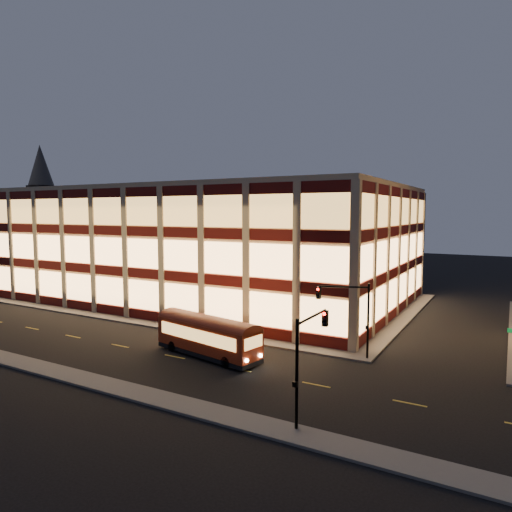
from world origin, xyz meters
The scene contains 10 objects.
ground centered at (0.00, 0.00, 0.00)m, with size 200.00×200.00×0.00m, color black.
sidewalk_office_south centered at (-3.00, 1.00, 0.07)m, with size 54.00×2.00×0.15m, color #514F4C.
sidewalk_office_east centered at (23.00, 17.00, 0.07)m, with size 2.00×30.00×0.15m, color #514F4C.
sidewalk_near centered at (0.00, -13.00, 0.07)m, with size 100.00×2.00×0.15m, color #514F4C.
office_building centered at (-2.91, 16.91, 7.25)m, with size 50.45×30.45×14.50m.
church_tower centered at (-70.00, 40.00, 9.00)m, with size 5.00×5.00×18.00m, color #2D2621.
church_spire centered at (-70.00, 40.00, 23.00)m, with size 6.00×6.00×10.00m, color #4C473F.
traffic_signal_far centered at (22.21, 0.24, 4.11)m, with size 3.79×1.87×6.00m.
traffic_signal_near centered at (23.50, -11.03, 4.13)m, with size 0.32×4.45×6.00m.
trolley_bus centered at (12.15, -4.52, 1.80)m, with size 9.89×4.23×3.25m.
Camera 1 is at (32.92, -33.49, 11.46)m, focal length 32.00 mm.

